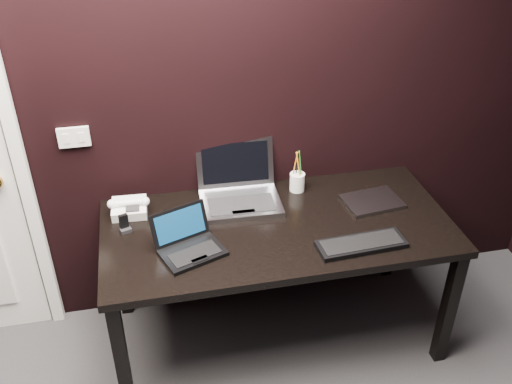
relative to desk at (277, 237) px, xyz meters
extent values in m
plane|color=black|center=(-0.30, 0.40, 0.64)|extent=(4.00, 0.00, 4.00)
cube|color=white|center=(-1.18, 0.37, 0.36)|extent=(0.06, 0.05, 2.11)
cube|color=silver|center=(-0.92, 0.39, 0.46)|extent=(0.15, 0.02, 0.10)
cube|color=silver|center=(-0.95, 0.38, 0.46)|extent=(0.03, 0.01, 0.05)
cube|color=silver|center=(-0.88, 0.38, 0.46)|extent=(0.03, 0.01, 0.05)
cube|color=black|center=(0.00, 0.00, 0.06)|extent=(1.70, 0.80, 0.04)
cube|color=black|center=(-0.80, -0.35, -0.31)|extent=(0.06, 0.06, 0.70)
cube|color=black|center=(0.80, -0.35, -0.31)|extent=(0.06, 0.06, 0.70)
cube|color=black|center=(-0.80, 0.35, -0.31)|extent=(0.06, 0.06, 0.70)
cube|color=black|center=(0.80, 0.35, -0.31)|extent=(0.06, 0.06, 0.70)
cube|color=black|center=(-0.43, -0.15, 0.09)|extent=(0.32, 0.27, 0.02)
cube|color=black|center=(-0.43, -0.17, 0.10)|extent=(0.25, 0.18, 0.00)
cube|color=black|center=(-0.41, -0.21, 0.10)|extent=(0.08, 0.06, 0.00)
cube|color=black|center=(-0.47, -0.03, 0.17)|extent=(0.28, 0.15, 0.16)
cube|color=#092947|center=(-0.47, -0.04, 0.18)|extent=(0.24, 0.12, 0.13)
cube|color=#A3A2A8|center=(-0.15, 0.20, 0.09)|extent=(0.42, 0.31, 0.03)
cube|color=black|center=(-0.15, 0.17, 0.11)|extent=(0.34, 0.17, 0.00)
cube|color=gray|center=(-0.15, 0.09, 0.11)|extent=(0.11, 0.05, 0.00)
cube|color=#95959A|center=(-0.14, 0.38, 0.23)|extent=(0.41, 0.09, 0.25)
cube|color=black|center=(-0.14, 0.37, 0.23)|extent=(0.35, 0.07, 0.21)
cube|color=black|center=(0.34, -0.25, 0.09)|extent=(0.42, 0.16, 0.02)
cube|color=black|center=(0.34, -0.25, 0.10)|extent=(0.38, 0.13, 0.00)
cube|color=gray|center=(0.52, 0.08, 0.09)|extent=(0.31, 0.24, 0.02)
cube|color=silver|center=(-0.70, 0.24, 0.11)|extent=(0.18, 0.16, 0.07)
cylinder|color=white|center=(-0.70, 0.23, 0.15)|extent=(0.16, 0.04, 0.03)
sphere|color=white|center=(-0.78, 0.24, 0.15)|extent=(0.05, 0.05, 0.05)
sphere|color=white|center=(-0.62, 0.23, 0.15)|extent=(0.05, 0.05, 0.05)
cube|color=black|center=(-0.69, 0.20, 0.14)|extent=(0.07, 0.05, 0.01)
cube|color=black|center=(-0.73, 0.11, 0.12)|extent=(0.05, 0.03, 0.09)
cube|color=black|center=(-0.73, 0.09, 0.09)|extent=(0.06, 0.05, 0.02)
cylinder|color=white|center=(0.18, 0.28, 0.13)|extent=(0.10, 0.10, 0.10)
cylinder|color=#C36512|center=(0.16, 0.29, 0.24)|extent=(0.03, 0.02, 0.15)
cylinder|color=#217C22|center=(0.19, 0.28, 0.24)|extent=(0.02, 0.02, 0.15)
cylinder|color=black|center=(0.17, 0.30, 0.24)|extent=(0.02, 0.01, 0.15)
cylinder|color=orange|center=(0.17, 0.27, 0.24)|extent=(0.03, 0.03, 0.15)
camera|label=1|loc=(-0.58, -2.19, 1.70)|focal=40.00mm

